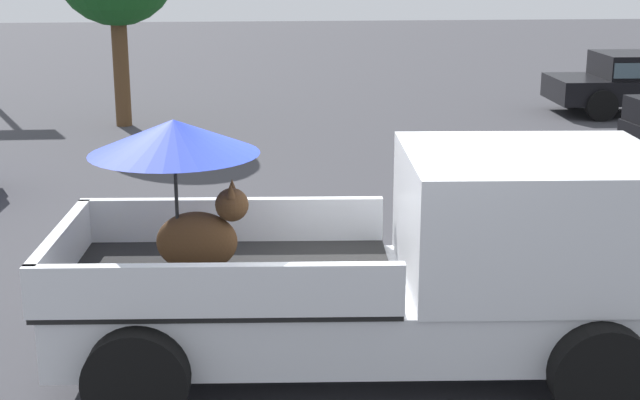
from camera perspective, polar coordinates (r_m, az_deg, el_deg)
ground_plane at (r=8.06m, az=2.56°, el=-10.41°), size 80.00×80.00×0.00m
pickup_truck_main at (r=7.73m, az=5.57°, el=-3.79°), size 5.15×2.49×2.18m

